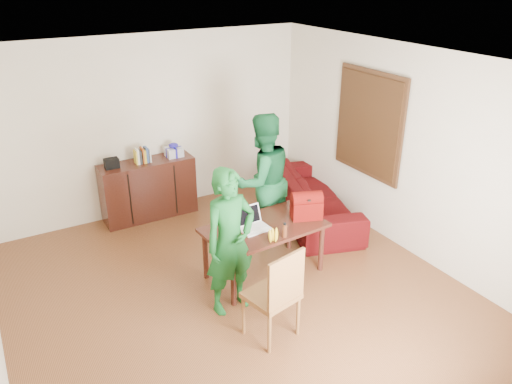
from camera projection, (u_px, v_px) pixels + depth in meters
room at (232, 191)px, 5.45m from camera, size 5.20×5.70×2.90m
table at (264, 232)px, 6.07m from camera, size 1.50×0.91×0.68m
chair at (272, 311)px, 5.15m from camera, size 0.56×0.55×1.06m
person_near at (230, 242)px, 5.37m from camera, size 0.66×0.47×1.69m
person_far at (262, 181)px, 6.67m from camera, size 0.95×0.76×1.86m
laptop at (255, 226)px, 5.93m from camera, size 0.36×0.26×0.25m
bananas at (273, 239)px, 5.69m from camera, size 0.19×0.14×0.06m
bottle at (285, 230)px, 5.76m from camera, size 0.07×0.07×0.18m
red_bag at (306, 208)px, 6.18m from camera, size 0.43×0.33×0.28m
sofa at (312, 196)px, 7.62m from camera, size 1.56×2.46×0.67m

